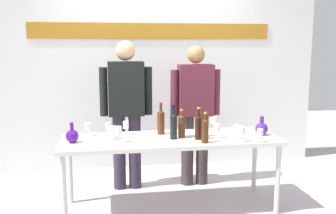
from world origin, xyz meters
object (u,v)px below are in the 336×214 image
Objects in this scene: wine_glass_left_2 at (126,125)px; wine_glass_right_1 at (217,128)px; wine_glass_left_0 at (118,131)px; wine_bottle_4 at (181,125)px; wine_glass_left_4 at (88,127)px; decanter_blue_left at (72,136)px; display_table at (170,144)px; presenter_right at (195,107)px; wine_bottle_5 at (161,121)px; wine_glass_left_1 at (108,127)px; wine_glass_right_2 at (241,130)px; wine_bottle_0 at (174,125)px; wine_glass_right_4 at (236,129)px; presenter_left at (126,106)px; wine_glass_left_3 at (112,130)px; wine_glass_right_3 at (260,133)px; wine_bottle_1 at (199,126)px; wine_bottle_2 at (205,130)px; decanter_blue_right at (261,128)px; wine_glass_right_0 at (214,121)px; wine_bottle_3 at (199,123)px.

wine_glass_right_1 is at bearing -18.45° from wine_glass_left_2.
wine_bottle_4 is at bearing 10.64° from wine_glass_left_0.
wine_glass_left_2 is 0.38m from wine_glass_left_4.
wine_glass_left_0 is 1.15× the size of wine_glass_left_4.
decanter_blue_left is 0.57m from wine_glass_left_2.
presenter_right reaches higher than display_table.
wine_glass_left_1 is (-0.53, -0.07, -0.03)m from wine_bottle_5.
wine_glass_right_2 reaches higher than wine_glass_left_4.
wine_bottle_0 reaches higher than wine_glass_right_4.
wine_bottle_0 is (0.42, -0.67, -0.09)m from presenter_left.
wine_glass_left_3 is at bearing -179.18° from wine_bottle_4.
wine_glass_left_1 is at bearing -148.68° from wine_glass_left_2.
display_table is at bearing -122.36° from presenter_right.
wine_bottle_0 is 0.61m from wine_glass_right_4.
wine_bottle_0 reaches higher than wine_bottle_5.
wine_bottle_4 reaches higher than display_table.
wine_bottle_4 is 0.57m from wine_glass_left_2.
presenter_right is 10.55× the size of wine_glass_left_0.
wine_glass_right_3 is (0.81, -0.29, 0.15)m from display_table.
wine_glass_left_2 is at bearing 174.14° from wine_bottle_5.
wine_glass_left_2 is 1.10× the size of wine_glass_right_3.
wine_glass_right_4 is (1.19, -0.16, 0.00)m from wine_glass_left_3.
wine_bottle_1 is 0.19m from wine_bottle_4.
decanter_blue_left is at bearing 171.68° from wine_glass_right_2.
wine_glass_left_3 is 1.20m from wine_glass_right_4.
wine_glass_left_0 reaches higher than wine_glass_left_1.
wine_glass_right_1 is at bearing 136.53° from wine_glass_right_2.
wine_bottle_2 reaches higher than wine_glass_right_1.
presenter_right reaches higher than wine_glass_left_4.
presenter_right reaches higher than wine_glass_left_3.
wine_glass_left_3 is 0.31m from wine_glass_left_4.
wine_bottle_5 reaches higher than wine_glass_left_0.
decanter_blue_right is at bearing 37.77° from wine_glass_right_2.
wine_glass_right_1 reaches higher than wine_glass_left_2.
wine_glass_left_4 is (-1.06, 0.31, -0.04)m from wine_bottle_1.
wine_glass_left_2 is 1.00× the size of wine_glass_right_0.
display_table is at bearing 166.52° from wine_glass_right_4.
wine_bottle_1 is 2.25× the size of wine_glass_right_0.
wine_bottle_5 is (0.33, -0.45, -0.09)m from presenter_left.
wine_bottle_2 reaches higher than wine_glass_left_0.
wine_glass_left_0 is 1.14m from wine_glass_right_4.
wine_bottle_4 is 1.98× the size of wine_glass_right_4.
presenter_left reaches higher than decanter_blue_left.
wine_glass_right_0 is at bearing 9.46° from wine_bottle_5.
wine_bottle_3 reaches higher than display_table.
wine_bottle_2 is 0.95m from wine_glass_left_1.
wine_bottle_1 is 1.11m from wine_glass_left_4.
wine_glass_left_2 is (-0.71, 0.45, -0.03)m from wine_bottle_2.
decanter_blue_left reaches higher than wine_glass_right_2.
wine_bottle_5 is at bearing 140.08° from wine_bottle_1.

